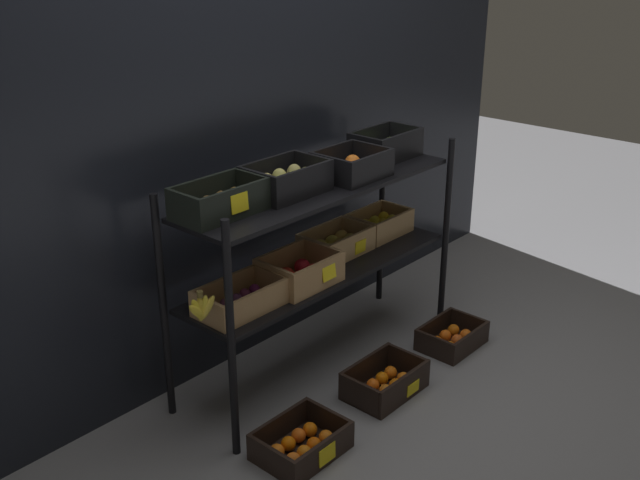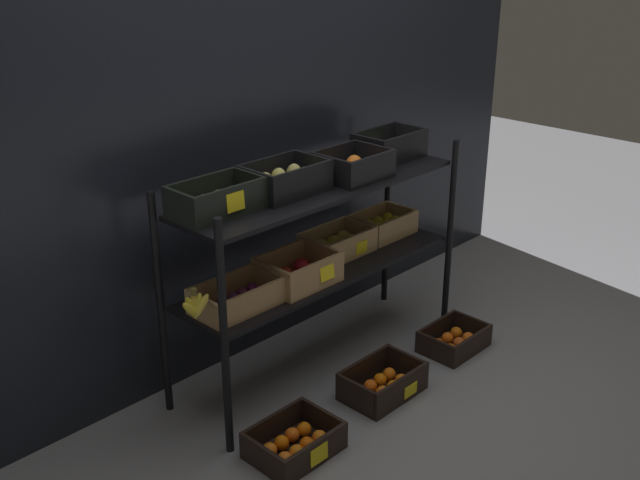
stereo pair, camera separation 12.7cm
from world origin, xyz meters
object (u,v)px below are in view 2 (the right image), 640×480
Objects in this scene: crate_ground_left_tangerine at (382,385)px; display_rack at (318,223)px; crate_ground_center_tangerine at (454,341)px; crate_ground_tangerine at (294,443)px.

display_rack is at bearing 89.21° from crate_ground_left_tangerine.
crate_ground_center_tangerine is at bearing 0.04° from crate_ground_left_tangerine.
crate_ground_left_tangerine is at bearing -179.96° from crate_ground_center_tangerine.
display_rack is 4.88× the size of crate_ground_center_tangerine.
crate_ground_left_tangerine is at bearing 1.25° from crate_ground_tangerine.
display_rack reaches higher than crate_ground_center_tangerine.
crate_ground_tangerine is at bearing -143.68° from display_rack.
display_rack is 0.95m from crate_ground_center_tangerine.
crate_ground_tangerine is at bearing -179.35° from crate_ground_center_tangerine.
crate_ground_tangerine is (-0.56, -0.41, -0.67)m from display_rack.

